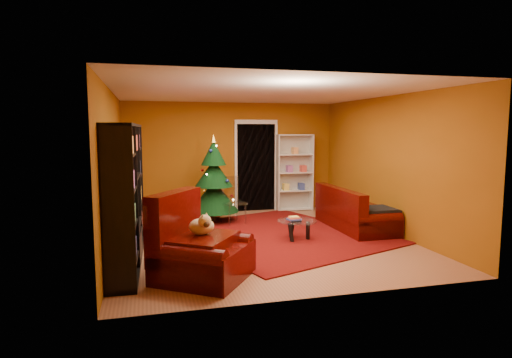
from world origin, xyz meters
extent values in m
cube|color=#975D41|center=(0.00, 0.00, -0.03)|extent=(5.00, 5.50, 0.05)
cube|color=silver|center=(0.00, 0.00, 2.62)|extent=(5.00, 5.50, 0.05)
cube|color=#8F4F0E|center=(0.00, 2.77, 1.30)|extent=(5.00, 0.05, 2.60)
cube|color=#8F4F0E|center=(-2.52, 0.00, 1.30)|extent=(0.05, 5.50, 2.60)
cube|color=#8F4F0E|center=(2.52, 0.00, 1.30)|extent=(0.05, 5.50, 2.60)
cube|color=#600A09|center=(0.38, 0.26, 0.01)|extent=(4.31, 4.63, 0.02)
cube|color=#247479|center=(-1.84, 1.56, 0.15)|extent=(0.34, 0.34, 0.30)
cube|color=#237121|center=(-0.95, 2.18, 0.12)|extent=(0.31, 0.31, 0.24)
cube|color=maroon|center=(-0.53, 2.23, 0.11)|extent=(0.27, 0.27, 0.22)
camera|label=1|loc=(-1.96, -7.25, 1.95)|focal=30.00mm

